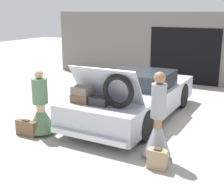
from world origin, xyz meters
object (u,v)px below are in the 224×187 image
Objects in this scene: car at (134,96)px; suitcase_beside_left_person at (26,128)px; person_left at (41,112)px; suitcase_beside_right_person at (158,159)px; person_right at (158,128)px.

car is 8.81× the size of suitcase_beside_left_person.
person_left is (-1.43, -2.15, -0.04)m from car.
suitcase_beside_right_person is (1.60, -2.47, -0.39)m from car.
suitcase_beside_left_person is 1.33× the size of suitcase_beside_right_person.
person_right is 3.13m from suitcase_beside_left_person.
suitcase_beside_right_person reaches higher than suitcase_beside_left_person.
car is 3.12× the size of person_left.
car is 2.58m from person_left.
suitcase_beside_right_person is (3.25, -0.03, 0.01)m from suitcase_beside_left_person.
person_right is (1.43, -2.06, 0.05)m from car.
car reaches higher than person_left.
suitcase_beside_right_person is at bearing -57.08° from car.
person_right reaches higher than person_left.
suitcase_beside_left_person is at bearing -29.21° from person_left.
suitcase_beside_right_person is (3.03, -0.32, -0.35)m from person_left.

